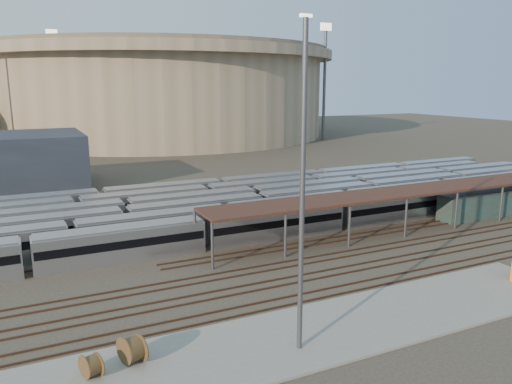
{
  "coord_description": "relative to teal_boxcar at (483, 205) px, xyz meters",
  "views": [
    {
      "loc": [
        -25.11,
        -44.65,
        18.79
      ],
      "look_at": [
        2.13,
        12.0,
        5.16
      ],
      "focal_mm": 35.0,
      "sensor_mm": 36.0,
      "label": 1
    }
  ],
  "objects": [
    {
      "name": "apron",
      "position": [
        -39.64,
        -19.0,
        -1.64
      ],
      "size": [
        50.0,
        9.0,
        0.2
      ],
      "primitive_type": "cube",
      "color": "gray",
      "rests_on": "ground"
    },
    {
      "name": "ground",
      "position": [
        -34.64,
        -4.0,
        -1.74
      ],
      "size": [
        420.0,
        420.0,
        0.0
      ],
      "primitive_type": "plane",
      "color": "#383026",
      "rests_on": "ground"
    },
    {
      "name": "teal_boxcar",
      "position": [
        0.0,
        0.0,
        0.0
      ],
      "size": [
        15.01,
        3.18,
        3.49
      ],
      "primitive_type": "cube",
      "rotation": [
        0.0,
        0.0,
        -0.02
      ],
      "color": "#205050",
      "rests_on": "ground"
    },
    {
      "name": "subway_trains",
      "position": [
        -33.49,
        14.5,
        0.06
      ],
      "size": [
        124.42,
        23.9,
        3.6
      ],
      "color": "#AAAAAF",
      "rests_on": "ground"
    },
    {
      "name": "yard_light_pole",
      "position": [
        -42.75,
        -20.5,
        9.98
      ],
      "size": [
        0.8,
        0.36,
        22.88
      ],
      "color": "#515055",
      "rests_on": "apron"
    },
    {
      "name": "floodlight_3",
      "position": [
        -44.64,
        156.0,
        18.9
      ],
      "size": [
        4.0,
        1.0,
        38.4
      ],
      "color": "#515055",
      "rests_on": "ground"
    },
    {
      "name": "cable_reel_west",
      "position": [
        -56.74,
        -17.84,
        -0.75
      ],
      "size": [
        1.39,
        1.8,
        1.59
      ],
      "primitive_type": "cylinder",
      "rotation": [
        0.0,
        1.57,
        0.36
      ],
      "color": "brown",
      "rests_on": "apron"
    },
    {
      "name": "inspection_shed",
      "position": [
        -12.64,
        0.0,
        3.24
      ],
      "size": [
        60.3,
        6.0,
        5.3
      ],
      "color": "#515055",
      "rests_on": "ground"
    },
    {
      "name": "cable_reel_east",
      "position": [
        -53.98,
        -17.3,
        -0.56
      ],
      "size": [
        1.7,
        2.23,
        1.97
      ],
      "primitive_type": "cylinder",
      "rotation": [
        0.0,
        1.57,
        0.35
      ],
      "color": "brown",
      "rests_on": "apron"
    },
    {
      "name": "stadium",
      "position": [
        -9.64,
        136.0,
        14.73
      ],
      "size": [
        124.0,
        124.0,
        32.5
      ],
      "color": "gray",
      "rests_on": "ground"
    },
    {
      "name": "empty_tracks",
      "position": [
        -34.64,
        -9.0,
        -1.65
      ],
      "size": [
        170.0,
        9.62,
        0.18
      ],
      "color": "#4C3323",
      "rests_on": "ground"
    },
    {
      "name": "floodlight_2",
      "position": [
        35.36,
        96.0,
        18.9
      ],
      "size": [
        4.0,
        1.0,
        38.4
      ],
      "color": "#515055",
      "rests_on": "ground"
    }
  ]
}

